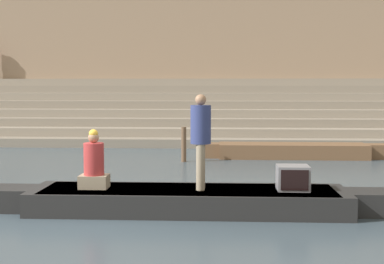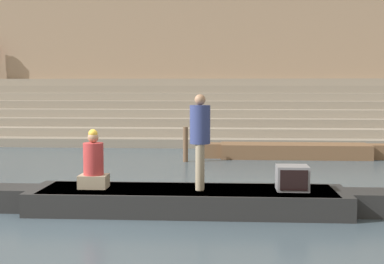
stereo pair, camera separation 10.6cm
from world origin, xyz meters
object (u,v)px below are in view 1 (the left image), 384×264
at_px(person_rowing, 94,165).
at_px(mooring_post, 184,144).
at_px(person_standing, 201,135).
at_px(moored_boat_shore, 292,150).
at_px(rowboat_main, 188,199).
at_px(tv_set, 293,178).

xyz_separation_m(person_rowing, mooring_post, (1.16, 6.20, -0.30)).
xyz_separation_m(person_standing, moored_boat_shore, (2.56, 7.24, -1.12)).
distance_m(person_standing, person_rowing, 1.96).
height_order(moored_boat_shore, mooring_post, mooring_post).
height_order(person_standing, person_rowing, person_standing).
distance_m(rowboat_main, tv_set, 1.86).
xyz_separation_m(rowboat_main, person_standing, (0.22, 0.01, 1.14)).
bearing_deg(moored_boat_shore, person_rowing, -121.16).
relative_size(person_standing, tv_set, 3.04).
bearing_deg(person_standing, mooring_post, 89.10).
relative_size(rowboat_main, moored_boat_shore, 1.23).
xyz_separation_m(rowboat_main, mooring_post, (-0.51, 6.21, 0.29)).
xyz_separation_m(person_standing, mooring_post, (-0.73, 6.20, -0.84)).
distance_m(person_rowing, moored_boat_shore, 8.51).
relative_size(moored_boat_shore, mooring_post, 5.66).
bearing_deg(tv_set, rowboat_main, 174.61).
height_order(rowboat_main, moored_boat_shore, moored_boat_shore).
bearing_deg(rowboat_main, mooring_post, 91.52).
xyz_separation_m(person_standing, person_rowing, (-1.88, 0.00, -0.54)).
relative_size(rowboat_main, person_rowing, 6.79).
bearing_deg(mooring_post, person_rowing, -100.58).
bearing_deg(moored_boat_shore, tv_set, -97.17).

